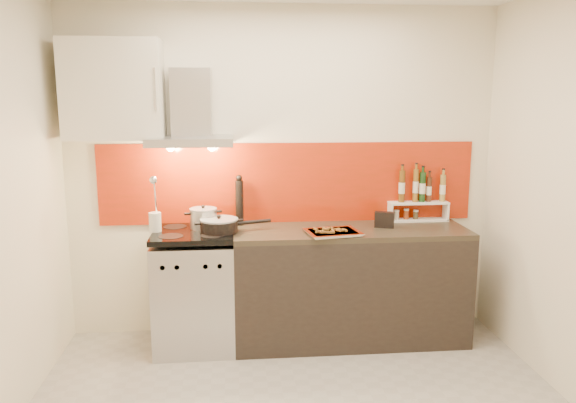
{
  "coord_description": "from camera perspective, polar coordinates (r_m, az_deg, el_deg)",
  "views": [
    {
      "loc": [
        -0.38,
        -3.04,
        1.91
      ],
      "look_at": [
        0.0,
        0.95,
        1.15
      ],
      "focal_mm": 35.0,
      "sensor_mm": 36.0,
      "label": 1
    }
  ],
  "objects": [
    {
      "name": "range_stove",
      "position": [
        4.4,
        -9.41,
        -8.92
      ],
      "size": [
        0.6,
        0.6,
        0.91
      ],
      "color": "#B7B7BA",
      "rests_on": "ground"
    },
    {
      "name": "pepper_mill",
      "position": [
        4.42,
        -4.96,
        0.06
      ],
      "size": [
        0.06,
        0.06,
        0.4
      ],
      "color": "black",
      "rests_on": "counter"
    },
    {
      "name": "stock_pot",
      "position": [
        4.33,
        -8.59,
        -1.69
      ],
      "size": [
        0.21,
        0.21,
        0.18
      ],
      "color": "#B7B7BA",
      "rests_on": "range_stove"
    },
    {
      "name": "range_hood",
      "position": [
        4.29,
        -9.82,
        8.35
      ],
      "size": [
        0.62,
        0.5,
        0.61
      ],
      "color": "#B7B7BA",
      "rests_on": "back_wall"
    },
    {
      "name": "saute_pan",
      "position": [
        4.2,
        -6.93,
        -2.39
      ],
      "size": [
        0.54,
        0.28,
        0.13
      ],
      "color": "black",
      "rests_on": "range_stove"
    },
    {
      "name": "counter",
      "position": [
        4.48,
        6.27,
        -8.37
      ],
      "size": [
        1.8,
        0.6,
        0.9
      ],
      "color": "black",
      "rests_on": "ground"
    },
    {
      "name": "back_wall",
      "position": [
        4.5,
        -0.54,
        2.94
      ],
      "size": [
        3.4,
        0.02,
        2.6
      ],
      "primitive_type": "cube",
      "color": "silver",
      "rests_on": "ground"
    },
    {
      "name": "utensil_jar",
      "position": [
        4.27,
        -13.37,
        -1.43
      ],
      "size": [
        0.09,
        0.14,
        0.44
      ],
      "color": "silver",
      "rests_on": "range_stove"
    },
    {
      "name": "step_shelf",
      "position": [
        4.68,
        13.12,
        0.17
      ],
      "size": [
        0.49,
        0.13,
        0.43
      ],
      "color": "white",
      "rests_on": "counter"
    },
    {
      "name": "upper_cabinet",
      "position": [
        4.35,
        -17.29,
        10.79
      ],
      "size": [
        0.7,
        0.35,
        0.72
      ],
      "primitive_type": "cube",
      "color": "beige",
      "rests_on": "back_wall"
    },
    {
      "name": "baking_tray",
      "position": [
        4.16,
        4.57,
        -3.12
      ],
      "size": [
        0.43,
        0.36,
        0.03
      ],
      "color": "silver",
      "rests_on": "counter"
    },
    {
      "name": "caddy_box",
      "position": [
        4.41,
        9.76,
        -1.86
      ],
      "size": [
        0.16,
        0.11,
        0.13
      ],
      "primitive_type": "cube",
      "rotation": [
        0.0,
        0.0,
        -0.34
      ],
      "color": "black",
      "rests_on": "counter"
    },
    {
      "name": "backsplash",
      "position": [
        4.5,
        0.11,
        1.92
      ],
      "size": [
        3.0,
        0.02,
        0.64
      ],
      "primitive_type": "cube",
      "color": "#9A2508",
      "rests_on": "back_wall"
    }
  ]
}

